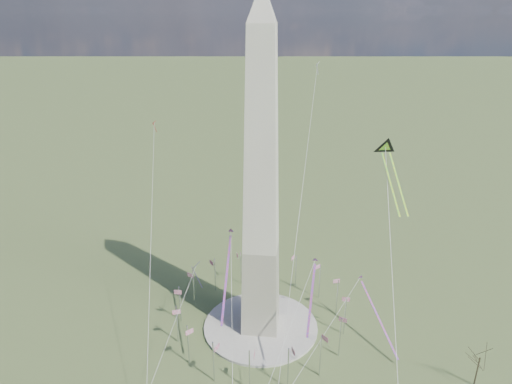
# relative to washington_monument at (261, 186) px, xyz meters

# --- Properties ---
(ground) EXTENTS (2000.00, 2000.00, 0.00)m
(ground) POSITION_rel_washington_monument_xyz_m (0.00, 0.00, -47.95)
(ground) COLOR #4B6432
(ground) RESTS_ON ground
(plaza) EXTENTS (36.00, 36.00, 0.80)m
(plaza) POSITION_rel_washington_monument_xyz_m (0.00, 0.00, -47.55)
(plaza) COLOR #B6B4A7
(plaza) RESTS_ON ground
(washington_monument) EXTENTS (15.56, 15.56, 100.00)m
(washington_monument) POSITION_rel_washington_monument_xyz_m (0.00, 0.00, 0.00)
(washington_monument) COLOR #A69C8B
(washington_monument) RESTS_ON plaza
(flagpole_ring) EXTENTS (54.40, 54.40, 13.00)m
(flagpole_ring) POSITION_rel_washington_monument_xyz_m (-0.00, -0.00, -40.68)
(flagpole_ring) COLOR silver
(flagpole_ring) RESTS_ON ground
(tree_near) EXTENTS (7.97, 7.97, 13.96)m
(tree_near) POSITION_rel_washington_monument_xyz_m (59.69, -16.96, -38.00)
(tree_near) COLOR #443C29
(tree_near) RESTS_ON ground
(kite_delta_black) EXTENTS (8.88, 20.43, 16.65)m
(kite_delta_black) POSITION_rel_washington_monument_xyz_m (34.54, 9.54, 8.64)
(kite_delta_black) COLOR black
(kite_delta_black) RESTS_ON ground
(kite_diamond_purple) EXTENTS (2.61, 3.63, 10.61)m
(kite_diamond_purple) POSITION_rel_washington_monument_xyz_m (-21.07, 4.20, -30.31)
(kite_diamond_purple) COLOR navy
(kite_diamond_purple) RESTS_ON ground
(kite_streamer_left) EXTENTS (2.64, 18.90, 12.97)m
(kite_streamer_left) POSITION_rel_washington_monument_xyz_m (15.40, -11.76, -24.05)
(kite_streamer_left) COLOR #EC4C25
(kite_streamer_left) RESTS_ON ground
(kite_streamer_mid) EXTENTS (2.83, 24.16, 16.58)m
(kite_streamer_mid) POSITION_rel_washington_monument_xyz_m (-8.34, -8.60, -19.46)
(kite_streamer_mid) COLOR #EC4C25
(kite_streamer_mid) RESTS_ON ground
(kite_streamer_right) EXTENTS (11.38, 20.51, 15.37)m
(kite_streamer_right) POSITION_rel_washington_monument_xyz_m (34.04, 0.98, -37.09)
(kite_streamer_right) COLOR #EC4C25
(kite_streamer_right) RESTS_ON ground
(kite_small_red) EXTENTS (1.30, 1.96, 4.23)m
(kite_small_red) POSITION_rel_washington_monument_xyz_m (-40.40, 30.37, 9.63)
(kite_small_red) COLOR red
(kite_small_red) RESTS_ON ground
(kite_small_white) EXTENTS (1.36, 2.09, 4.55)m
(kite_small_white) POSITION_rel_washington_monument_xyz_m (14.31, 51.57, 27.53)
(kite_small_white) COLOR silver
(kite_small_white) RESTS_ON ground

